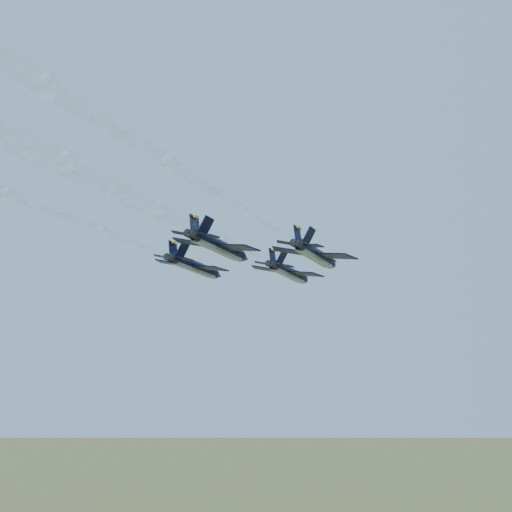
% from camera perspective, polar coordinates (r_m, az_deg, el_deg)
% --- Properties ---
extents(jet_lead, '(13.05, 17.68, 4.30)m').
position_cam_1_polar(jet_lead, '(113.15, 3.01, -1.48)').
color(jet_lead, black).
extents(jet_left, '(13.05, 17.68, 4.30)m').
position_cam_1_polar(jet_left, '(107.70, -5.40, -0.96)').
color(jet_left, black).
extents(jet_right, '(13.05, 17.68, 4.30)m').
position_cam_1_polar(jet_right, '(97.41, 5.39, 0.10)').
color(jet_right, black).
extents(jet_slot, '(13.05, 17.68, 4.30)m').
position_cam_1_polar(jet_slot, '(91.16, -3.22, 0.84)').
color(jet_slot, black).
extents(smoke_trail_lead, '(17.78, 64.96, 2.52)m').
position_cam_1_polar(smoke_trail_lead, '(70.15, -13.39, 4.76)').
color(smoke_trail_lead, white).
extents(smoke_trail_right, '(17.78, 64.96, 2.52)m').
position_cam_1_polar(smoke_trail_right, '(54.36, -14.00, 9.44)').
color(smoke_trail_right, white).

